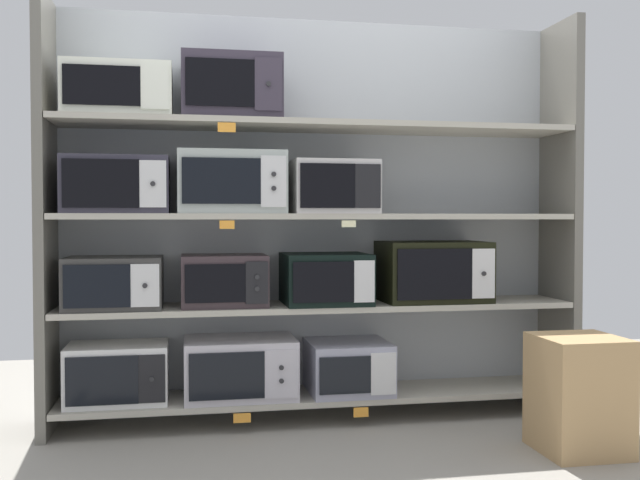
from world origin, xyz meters
TOP-DOWN VIEW (x-y plane):
  - back_panel at (0.00, 0.22)m, footprint 2.92×0.04m
  - upright_left at (-1.39, 0.00)m, footprint 0.05×0.41m
  - upright_right at (1.39, 0.00)m, footprint 0.05×0.41m
  - shelf_0 at (0.00, 0.00)m, footprint 2.72×0.41m
  - microwave_0 at (-1.05, -0.00)m, footprint 0.50×0.35m
  - microwave_1 at (-0.43, -0.00)m, footprint 0.58×0.41m
  - microwave_2 at (0.15, -0.00)m, footprint 0.43×0.43m
  - price_tag_0 at (-0.43, -0.21)m, footprint 0.09×0.00m
  - price_tag_1 at (0.18, -0.21)m, footprint 0.08×0.00m
  - shelf_1 at (0.00, 0.00)m, footprint 2.72×0.41m
  - microwave_3 at (-1.06, -0.00)m, footprint 0.48×0.40m
  - microwave_4 at (-0.51, -0.00)m, footprint 0.44×0.36m
  - microwave_5 at (0.03, -0.00)m, footprint 0.45×0.43m
  - microwave_6 at (0.63, -0.00)m, footprint 0.57×0.41m
  - shelf_2 at (0.00, 0.00)m, footprint 2.72×0.41m
  - microwave_7 at (-1.04, -0.00)m, footprint 0.51×0.42m
  - microwave_8 at (-0.47, -0.00)m, footprint 0.55×0.41m
  - microwave_9 at (0.06, -0.00)m, footprint 0.44×0.42m
  - price_tag_2 at (-0.50, -0.21)m, footprint 0.07×0.00m
  - price_tag_3 at (0.11, -0.21)m, footprint 0.07×0.00m
  - shelf_3 at (0.00, 0.00)m, footprint 2.72×0.41m
  - microwave_10 at (-1.03, -0.00)m, footprint 0.53×0.34m
  - microwave_11 at (-0.47, -0.00)m, footprint 0.51×0.37m
  - price_tag_4 at (-0.50, -0.21)m, footprint 0.09×0.00m
  - shipping_carton at (1.07, -0.75)m, footprint 0.37×0.37m

SIDE VIEW (x-z plane):
  - price_tag_1 at x=0.18m, z-range 0.06..0.11m
  - price_tag_0 at x=-0.43m, z-range 0.06..0.11m
  - shelf_0 at x=0.00m, z-range 0.11..0.14m
  - shipping_carton at x=1.07m, z-range 0.00..0.53m
  - microwave_2 at x=0.15m, z-range 0.14..0.41m
  - microwave_0 at x=-1.05m, z-range 0.14..0.44m
  - microwave_1 at x=-0.43m, z-range 0.14..0.45m
  - shelf_1 at x=0.00m, z-range 0.59..0.62m
  - microwave_3 at x=-1.06m, z-range 0.62..0.88m
  - microwave_4 at x=-0.51m, z-range 0.62..0.89m
  - microwave_5 at x=0.03m, z-range 0.62..0.89m
  - microwave_6 at x=0.63m, z-range 0.62..0.95m
  - price_tag_2 at x=-0.50m, z-range 1.03..1.07m
  - price_tag_3 at x=0.11m, z-range 1.03..1.07m
  - shelf_2 at x=0.00m, z-range 1.07..1.10m
  - back_panel at x=0.00m, z-range 0.00..2.18m
  - upright_left at x=-1.39m, z-range 0.00..2.18m
  - upright_right at x=1.39m, z-range 0.00..2.18m
  - microwave_9 at x=0.06m, z-range 1.10..1.38m
  - microwave_7 at x=-1.04m, z-range 1.10..1.39m
  - microwave_8 at x=-0.47m, z-range 1.10..1.42m
  - price_tag_4 at x=-0.50m, z-range 1.50..1.55m
  - shelf_3 at x=0.00m, z-range 1.55..1.58m
  - microwave_10 at x=-1.03m, z-range 1.58..1.85m
  - microwave_11 at x=-0.47m, z-range 1.58..1.91m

